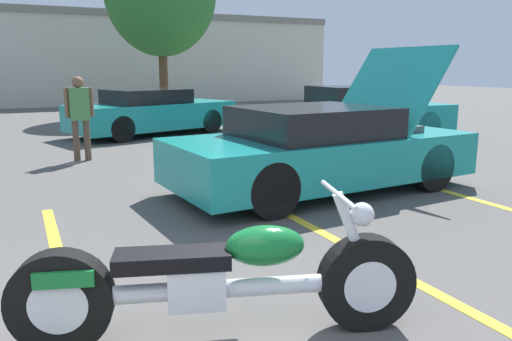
{
  "coord_description": "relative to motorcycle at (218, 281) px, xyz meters",
  "views": [
    {
      "loc": [
        0.12,
        -1.66,
        1.73
      ],
      "look_at": [
        2.08,
        2.44,
        0.8
      ],
      "focal_mm": 35.0,
      "sensor_mm": 36.0,
      "label": 1
    }
  ],
  "objects": [
    {
      "name": "parking_stripe_middle",
      "position": [
        -0.84,
        0.73,
        -0.39
      ],
      "size": [
        0.12,
        5.97,
        0.01
      ],
      "primitive_type": "cube",
      "color": "yellow",
      "rests_on": "ground"
    },
    {
      "name": "parked_car_right_row",
      "position": [
        6.81,
        7.55,
        0.22
      ],
      "size": [
        4.65,
        2.26,
        1.29
      ],
      "rotation": [
        0.0,
        0.0,
        -0.08
      ],
      "color": "teal",
      "rests_on": "ground"
    },
    {
      "name": "parking_stripe_back",
      "position": [
        1.77,
        0.73,
        -0.39
      ],
      "size": [
        0.12,
        5.97,
        0.01
      ],
      "primitive_type": "cube",
      "color": "yellow",
      "rests_on": "ground"
    },
    {
      "name": "parked_car_mid_row",
      "position": [
        2.15,
        10.3,
        0.19
      ],
      "size": [
        4.61,
        2.91,
        1.2
      ],
      "rotation": [
        0.0,
        0.0,
        0.3
      ],
      "color": "teal",
      "rests_on": "ground"
    },
    {
      "name": "show_car_hood_open",
      "position": [
        2.82,
        3.14,
        0.21
      ],
      "size": [
        4.48,
        2.2,
        2.06
      ],
      "rotation": [
        0.0,
        0.0,
        0.08
      ],
      "color": "teal",
      "rests_on": "ground"
    },
    {
      "name": "spectator_by_show_car",
      "position": [
        -0.01,
        7.09,
        0.54
      ],
      "size": [
        0.52,
        0.21,
        1.59
      ],
      "color": "brown",
      "rests_on": "ground"
    },
    {
      "name": "motorcycle",
      "position": [
        0.0,
        0.0,
        0.0
      ],
      "size": [
        2.54,
        1.04,
        0.96
      ],
      "rotation": [
        0.0,
        0.0,
        -0.31
      ],
      "color": "black",
      "rests_on": "ground"
    },
    {
      "name": "far_building",
      "position": [
        -1.19,
        23.56,
        1.94
      ],
      "size": [
        32.0,
        4.2,
        4.4
      ],
      "color": "beige",
      "rests_on": "ground"
    }
  ]
}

